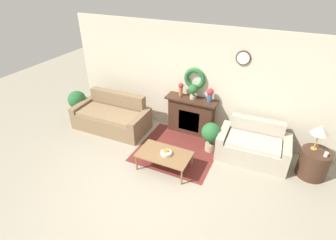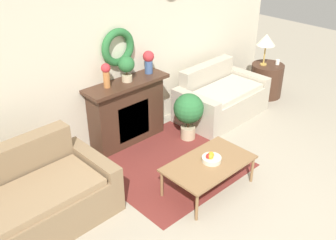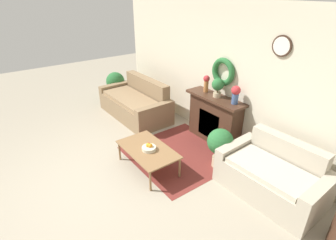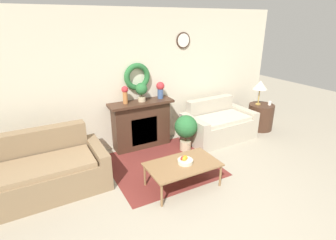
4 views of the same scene
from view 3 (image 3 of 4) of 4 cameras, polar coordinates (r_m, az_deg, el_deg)
name	(u,v)px [view 3 (image 3 of 4)]	position (r m, az deg, el deg)	size (l,w,h in m)	color
ground_plane	(99,189)	(4.45, -14.82, -14.26)	(16.00, 16.00, 0.00)	#9E937F
floor_rug	(180,154)	(5.09, 2.65, -7.32)	(1.82, 1.76, 0.01)	maroon
wall_back	(226,76)	(5.19, 12.51, 9.40)	(6.80, 0.17, 2.70)	beige
fireplace	(214,119)	(5.37, 10.07, 0.31)	(1.29, 0.41, 0.97)	#42281C
couch_left	(136,103)	(6.48, -6.98, 3.61)	(1.96, 0.99, 0.90)	#846B4C
loveseat_right	(272,176)	(4.36, 21.74, -11.23)	(1.55, 0.94, 0.84)	#B2A893
coffee_table	(148,150)	(4.54, -4.42, -6.58)	(1.12, 0.66, 0.40)	olive
fruit_bowl	(149,147)	(4.47, -4.17, -5.96)	(0.24, 0.24, 0.12)	beige
vase_on_mantel_left	(206,82)	(5.31, 8.34, 8.11)	(0.13, 0.13, 0.34)	#AD6B38
vase_on_mantel_right	(236,93)	(4.84, 14.51, 5.61)	(0.17, 0.17, 0.34)	#3D5684
potted_plant_on_mantel	(218,86)	(5.07, 10.78, 7.31)	(0.23, 0.23, 0.37)	tan
potted_plant_floor_by_couch	(116,83)	(7.43, -11.35, 7.90)	(0.50, 0.50, 0.80)	tan
potted_plant_floor_by_loveseat	(220,144)	(4.59, 11.27, -5.06)	(0.45, 0.45, 0.74)	tan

